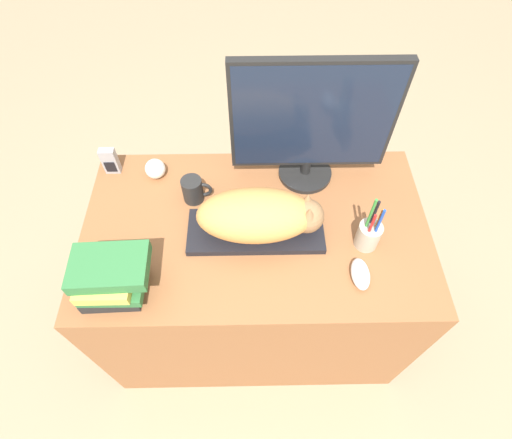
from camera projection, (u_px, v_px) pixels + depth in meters
ground_plane at (257, 386)px, 1.77m from camera, size 12.00×12.00×0.00m
desk at (256, 278)px, 1.66m from camera, size 1.17×0.69×0.76m
keyboard at (256, 231)px, 1.33m from camera, size 0.45×0.17×0.02m
cat at (262, 215)px, 1.25m from camera, size 0.40×0.19×0.16m
monitor at (313, 122)px, 1.28m from camera, size 0.53×0.20×0.48m
computer_mouse at (360, 274)px, 1.22m from camera, size 0.06×0.11×0.04m
coffee_mug at (194, 190)px, 1.38m from camera, size 0.10×0.07×0.09m
pen_cup at (369, 234)px, 1.27m from camera, size 0.08×0.08×0.23m
baseball at (155, 169)px, 1.45m from camera, size 0.07×0.07×0.07m
phone at (110, 161)px, 1.45m from camera, size 0.05×0.03×0.11m
book_stack at (111, 278)px, 1.15m from camera, size 0.22×0.17×0.15m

